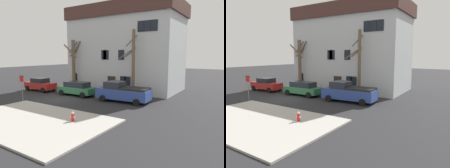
% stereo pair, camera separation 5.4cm
% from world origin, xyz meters
% --- Properties ---
extents(ground_plane, '(120.00, 120.00, 0.00)m').
position_xyz_m(ground_plane, '(0.00, 0.00, 0.00)').
color(ground_plane, '#262628').
extents(sidewalk_slab, '(11.83, 7.29, 0.12)m').
position_xyz_m(sidewalk_slab, '(3.86, -6.36, 0.06)').
color(sidewalk_slab, '#A8A59E').
rests_on(sidewalk_slab, ground_plane).
extents(building_main, '(15.37, 8.20, 11.32)m').
position_xyz_m(building_main, '(2.43, 10.32, 5.73)').
color(building_main, silver).
rests_on(building_main, ground_plane).
extents(tree_bare_near, '(2.38, 2.42, 6.80)m').
position_xyz_m(tree_bare_near, '(-3.16, 5.72, 3.69)').
color(tree_bare_near, brown).
rests_on(tree_bare_near, ground_plane).
extents(tree_bare_mid, '(2.34, 2.17, 7.60)m').
position_xyz_m(tree_bare_mid, '(6.08, 5.56, 3.98)').
color(tree_bare_mid, brown).
rests_on(tree_bare_mid, ground_plane).
extents(car_red_sedan, '(4.55, 2.01, 1.72)m').
position_xyz_m(car_red_sedan, '(-6.18, 2.36, 0.86)').
color(car_red_sedan, '#AD231E').
rests_on(car_red_sedan, ground_plane).
extents(car_green_wagon, '(4.76, 2.03, 1.66)m').
position_xyz_m(car_green_wagon, '(0.16, 2.57, 0.87)').
color(car_green_wagon, '#2D6B42').
rests_on(car_green_wagon, ground_plane).
extents(pickup_truck_blue, '(5.66, 2.50, 2.06)m').
position_xyz_m(pickup_truck_blue, '(6.39, 2.70, 0.99)').
color(pickup_truck_blue, '#2D4799').
rests_on(pickup_truck_blue, ground_plane).
extents(fire_hydrant, '(0.42, 0.22, 0.70)m').
position_xyz_m(fire_hydrant, '(6.76, -5.09, 0.48)').
color(fire_hydrant, red).
rests_on(fire_hydrant, sidewalk_slab).
extents(street_sign_pole, '(0.76, 0.07, 2.73)m').
position_xyz_m(street_sign_pole, '(-2.19, -2.98, 1.92)').
color(street_sign_pole, slate).
rests_on(street_sign_pole, ground_plane).
extents(bicycle_leaning, '(1.70, 0.50, 1.03)m').
position_xyz_m(bicycle_leaning, '(-4.53, 6.30, 0.37)').
color(bicycle_leaning, black).
rests_on(bicycle_leaning, ground_plane).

